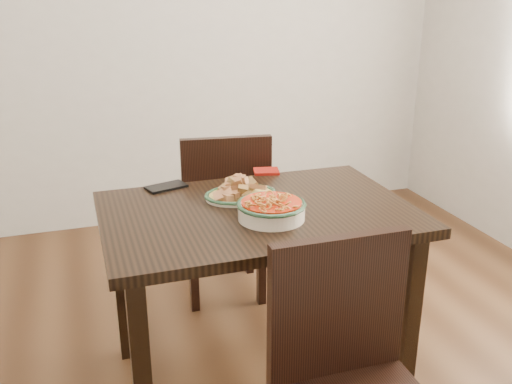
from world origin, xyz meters
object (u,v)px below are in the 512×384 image
object	(u,v)px
dining_table	(258,234)
noodle_bowl	(271,207)
chair_near	(351,378)
chair_far	(224,209)
fish_plate	(241,187)
smartphone	(166,187)

from	to	relation	value
dining_table	noodle_bowl	xyz separation A→B (m)	(0.02, -0.11, 0.15)
chair_near	dining_table	bearing A→B (deg)	93.86
chair_far	fish_plate	bearing A→B (deg)	89.71
chair_near	chair_far	bearing A→B (deg)	90.41
dining_table	chair_near	distance (m)	0.73
dining_table	fish_plate	size ratio (longest dim) A/B	4.12
smartphone	chair_near	bearing A→B (deg)	-89.59
chair_far	chair_near	world-z (taller)	same
smartphone	chair_far	bearing A→B (deg)	26.20
smartphone	noodle_bowl	bearing A→B (deg)	-72.98
fish_plate	smartphone	distance (m)	0.34
dining_table	smartphone	bearing A→B (deg)	129.99
smartphone	fish_plate	bearing A→B (deg)	-55.89
chair_far	fish_plate	world-z (taller)	chair_far
dining_table	smartphone	world-z (taller)	smartphone
chair_near	fish_plate	distance (m)	0.89
dining_table	fish_plate	xyz separation A→B (m)	(-0.03, 0.13, 0.15)
chair_near	smartphone	xyz separation A→B (m)	(-0.33, 1.05, 0.26)
fish_plate	smartphone	xyz separation A→B (m)	(-0.26, 0.21, -0.04)
chair_near	fish_plate	size ratio (longest dim) A/B	3.17
chair_far	noodle_bowl	bearing A→B (deg)	95.30
dining_table	fish_plate	world-z (taller)	fish_plate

